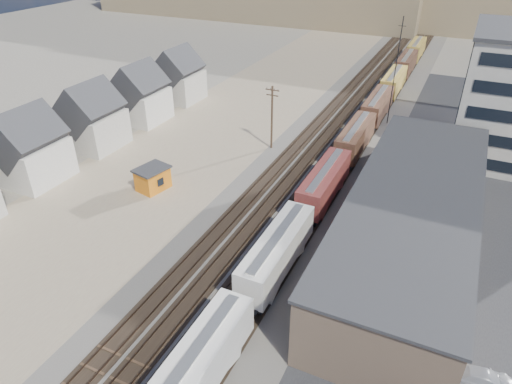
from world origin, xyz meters
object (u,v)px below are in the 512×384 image
at_px(utility_pole_north, 272,116).
at_px(freight_train, 367,120).
at_px(maintenance_shed, 153,178).
at_px(parked_car_silver, 484,379).
at_px(parked_car_blue, 487,151).

bearing_deg(utility_pole_north, freight_train, 41.69).
bearing_deg(maintenance_shed, parked_car_silver, -18.83).
bearing_deg(parked_car_silver, freight_train, 14.47).
bearing_deg(maintenance_shed, utility_pole_north, 63.57).
xyz_separation_m(freight_train, maintenance_shed, (-21.43, -29.31, -1.18)).
distance_m(freight_train, utility_pole_north, 16.66).
relative_size(freight_train, maintenance_shed, 24.35).
xyz_separation_m(maintenance_shed, parked_car_silver, (40.86, -13.93, -0.92)).
xyz_separation_m(utility_pole_north, parked_car_silver, (31.73, -32.29, -4.60)).
height_order(freight_train, parked_car_blue, freight_train).
relative_size(utility_pole_north, parked_car_silver, 2.09).
relative_size(utility_pole_north, parked_car_blue, 1.64).
relative_size(maintenance_shed, parked_car_silver, 1.03).
height_order(utility_pole_north, parked_car_blue, utility_pole_north).
bearing_deg(parked_car_silver, parked_car_blue, -8.34).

